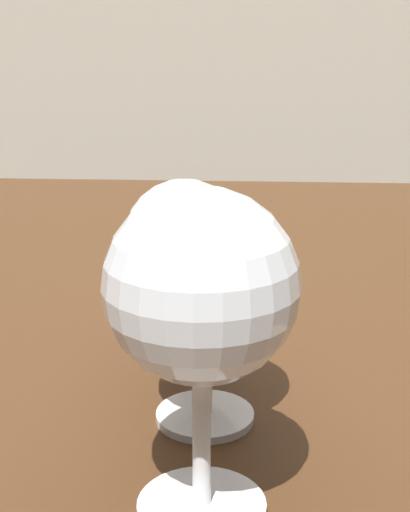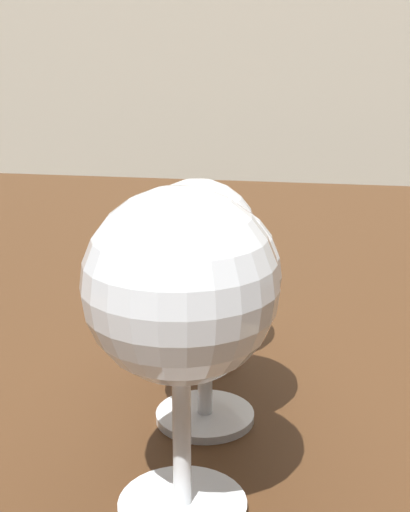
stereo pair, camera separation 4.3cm
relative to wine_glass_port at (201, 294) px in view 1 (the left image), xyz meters
name	(u,v)px [view 1 (the left image)]	position (x,y,z in m)	size (l,w,h in m)	color
dining_table	(154,364)	(-0.07, 0.37, -0.21)	(1.21, 0.99, 0.77)	#472B16
wine_glass_port	(201,294)	(0.00, 0.00, 0.00)	(0.09, 0.09, 0.16)	white
wine_glass_white	(205,277)	(0.00, 0.09, -0.02)	(0.09, 0.09, 0.14)	white
wine_glass_chardonnay	(184,242)	(-0.02, 0.18, -0.03)	(0.09, 0.09, 0.13)	white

